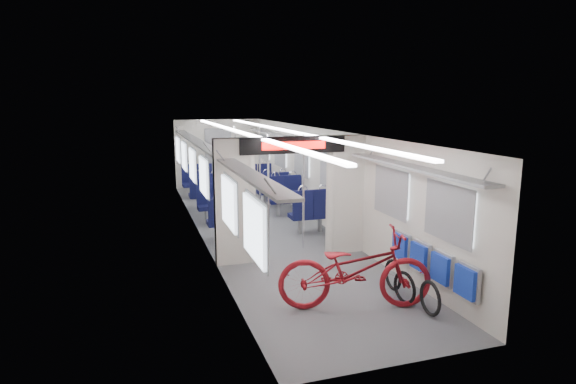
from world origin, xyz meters
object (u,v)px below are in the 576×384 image
object	(u,v)px
flip_bench	(431,262)
seat_bay_far_right	(266,182)
stanchion_far_right	(260,170)
bike_hoop_b	(404,289)
seat_bay_far_left	(202,184)
bicycle	(355,270)
stanchion_near_left	(268,193)
stanchion_far_left	(235,171)
bike_hoop_a	(430,300)
bike_hoop_c	(393,276)
seat_bay_near_right	(297,201)
seat_bay_near_left	(222,209)
stanchion_near_right	(303,192)

from	to	relation	value
flip_bench	seat_bay_far_right	distance (m)	7.79
seat_bay_far_right	stanchion_far_right	distance (m)	1.82
bike_hoop_b	seat_bay_far_left	distance (m)	8.18
bicycle	seat_bay_far_left	bearing A→B (deg)	22.69
seat_bay_far_right	stanchion_near_left	world-z (taller)	stanchion_near_left
seat_bay_far_right	stanchion_far_left	size ratio (longest dim) A/B	0.87
bicycle	flip_bench	size ratio (longest dim) A/B	1.07
flip_bench	stanchion_far_right	world-z (taller)	stanchion_far_right
bicycle	bike_hoop_a	distance (m)	1.11
bike_hoop_a	seat_bay_far_left	distance (m)	8.66
bike_hoop_c	stanchion_near_left	world-z (taller)	stanchion_near_left
bike_hoop_b	stanchion_far_right	distance (m)	6.29
stanchion_far_right	seat_bay_near_right	bearing A→B (deg)	-65.26
seat_bay_near_right	stanchion_far_left	distance (m)	1.92
bike_hoop_c	stanchion_far_left	world-z (taller)	stanchion_far_left
seat_bay_near_left	stanchion_near_right	xyz separation A→B (m)	(1.34, -1.78, 0.63)
bike_hoop_b	stanchion_far_right	size ratio (longest dim) A/B	0.21
flip_bench	seat_bay_far_left	xyz separation A→B (m)	(-2.29, 7.94, -0.03)
seat_bay_near_left	seat_bay_far_left	size ratio (longest dim) A/B	0.89
bicycle	stanchion_far_left	distance (m)	6.21
stanchion_far_left	bicycle	bearing A→B (deg)	-85.92
seat_bay_far_left	stanchion_far_right	size ratio (longest dim) A/B	0.94
bike_hoop_a	seat_bay_near_right	distance (m)	5.38
bicycle	seat_bay_far_right	world-z (taller)	bicycle
stanchion_near_left	bicycle	bearing A→B (deg)	-82.37
bicycle	bike_hoop_b	size ratio (longest dim) A/B	4.47
bike_hoop_a	stanchion_near_right	size ratio (longest dim) A/B	0.22
bike_hoop_a	bike_hoop_c	bearing A→B (deg)	91.31
flip_bench	stanchion_far_right	xyz separation A→B (m)	(-1.01, 6.17, 0.57)
stanchion_near_right	seat_bay_far_right	bearing A→B (deg)	83.66
bicycle	seat_bay_far_left	distance (m)	7.94
stanchion_near_left	stanchion_far_left	distance (m)	3.08
seat_bay_far_right	stanchion_far_right	size ratio (longest dim) A/B	0.87
seat_bay_far_left	stanchion_far_right	xyz separation A→B (m)	(1.28, -1.77, 0.60)
flip_bench	seat_bay_far_right	xyz separation A→B (m)	(-0.42, 7.78, -0.05)
flip_bench	seat_bay_near_right	xyz separation A→B (m)	(-0.42, 4.88, -0.02)
bicycle	stanchion_near_right	world-z (taller)	stanchion_near_right
bike_hoop_c	stanchion_far_left	xyz separation A→B (m)	(-1.31, 5.75, 0.93)
stanchion_far_left	bike_hoop_c	bearing A→B (deg)	-77.19
seat_bay_far_left	stanchion_near_left	bearing A→B (deg)	-82.08
seat_bay_far_right	stanchion_near_left	xyz separation A→B (m)	(-1.21, -4.62, 0.62)
flip_bench	bike_hoop_b	bearing A→B (deg)	-176.90
stanchion_near_left	flip_bench	bearing A→B (deg)	-62.79
bike_hoop_a	stanchion_far_left	bearing A→B (deg)	101.20
bicycle	flip_bench	xyz separation A→B (m)	(1.21, -0.07, -0.00)
bike_hoop_a	bike_hoop_b	world-z (taller)	bike_hoop_a
seat_bay_far_left	seat_bay_far_right	bearing A→B (deg)	-4.86
bike_hoop_a	stanchion_far_left	size ratio (longest dim) A/B	0.22
flip_bench	seat_bay_near_left	bearing A→B (deg)	115.69
bike_hoop_b	seat_bay_near_right	size ratio (longest dim) A/B	0.23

